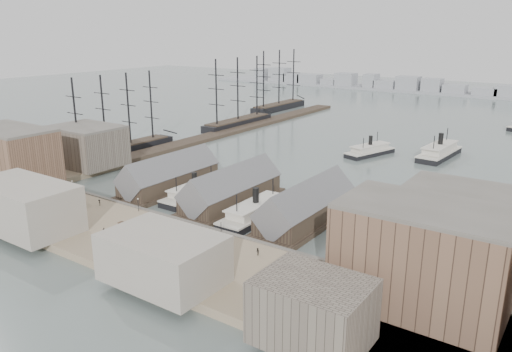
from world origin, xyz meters
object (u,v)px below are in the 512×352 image
Objects in this scene: tram at (334,279)px; horse_cart_center at (128,225)px; ferry_docked_west at (195,192)px; horse_cart_right at (182,247)px; horse_cart_left at (57,200)px.

tram is 58.10m from horse_cart_center.
ferry_docked_west is 5.36× the size of horse_cart_right.
tram is 37.60m from horse_cart_right.
horse_cart_right is at bearing -67.57° from horse_cart_left.
horse_cart_right is at bearing -96.99° from horse_cart_center.
horse_cart_center is at bearing 93.82° from horse_cart_right.
horse_cart_left is 32.84m from horse_cart_center.
horse_cart_left is at bearing 175.75° from tram.
horse_cart_right is (53.45, -3.17, -0.00)m from horse_cart_left.
horse_cart_center is 1.04× the size of horse_cart_right.
horse_cart_right is (25.96, -33.77, 0.68)m from ferry_docked_west.
ferry_docked_west is at bearing 45.86° from horse_cart_right.
tram is 90.86m from horse_cart_left.
ferry_docked_west is at bearing 6.88° from horse_cart_center.
horse_cart_left is (-90.85, -0.56, -1.21)m from tram.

